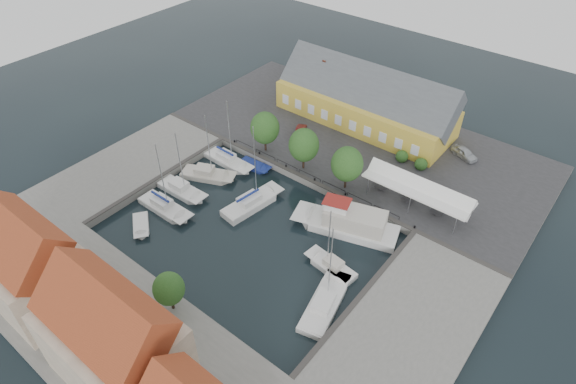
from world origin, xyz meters
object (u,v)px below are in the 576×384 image
object	(u,v)px
car_silver	(465,153)
trawler	(349,224)
launch_nw	(254,166)
warehouse	(363,100)
east_boat_b	(331,267)
west_boat_a	(228,162)
east_boat_c	(324,305)
car_red	(300,132)
west_boat_d	(165,208)
center_sailboat	(252,204)
west_boat_c	(182,191)
tent_canopy	(418,189)
launch_sw	(141,226)
west_boat_b	(207,175)

from	to	relation	value
car_silver	trawler	distance (m)	22.92
launch_nw	warehouse	bearing A→B (deg)	73.13
car_silver	trawler	world-z (taller)	trawler
trawler	launch_nw	xyz separation A→B (m)	(-17.89, 2.49, -0.93)
east_boat_b	west_boat_a	size ratio (longest dim) A/B	0.82
warehouse	west_boat_a	xyz separation A→B (m)	(-9.50, -21.21, -4.16)
east_boat_c	car_red	bearing A→B (deg)	132.08
warehouse	east_boat_b	bearing A→B (deg)	-64.13
west_boat_d	car_red	bearing A→B (deg)	80.05
center_sailboat	west_boat_c	bearing A→B (deg)	-157.78
tent_canopy	launch_nw	bearing A→B (deg)	-165.85
center_sailboat	east_boat_b	xyz separation A→B (m)	(14.34, -2.46, -0.10)
car_silver	east_boat_b	xyz separation A→B (m)	(-3.41, -28.88, -1.45)
center_sailboat	launch_nw	xyz separation A→B (m)	(-5.47, 6.63, -0.27)
tent_canopy	launch_sw	size ratio (longest dim) A/B	2.85
car_red	center_sailboat	size ratio (longest dim) A/B	0.33
car_red	tent_canopy	bearing A→B (deg)	-34.89
east_boat_b	tent_canopy	bearing A→B (deg)	79.60
tent_canopy	launch_nw	world-z (taller)	tent_canopy
west_boat_c	launch_sw	size ratio (longest dim) A/B	2.14
car_silver	east_boat_c	world-z (taller)	east_boat_c
west_boat_a	launch_sw	distance (m)	16.53
west_boat_b	west_boat_c	size ratio (longest dim) A/B	1.02
east_boat_b	launch_sw	distance (m)	24.32
warehouse	west_boat_d	size ratio (longest dim) A/B	2.54
car_red	west_boat_d	bearing A→B (deg)	-125.00
trawler	tent_canopy	bearing A→B (deg)	60.47
warehouse	west_boat_b	distance (m)	27.49
trawler	car_red	bearing A→B (deg)	144.58
car_silver	car_red	distance (m)	24.35
car_silver	west_boat_b	bearing A→B (deg)	155.55
west_boat_d	west_boat_b	bearing A→B (deg)	94.69
trawler	launch_nw	bearing A→B (deg)	172.07
warehouse	launch_sw	xyz separation A→B (m)	(-8.67, -37.72, -4.34)
tent_canopy	west_boat_d	bearing A→B (deg)	-142.01
warehouse	launch_sw	distance (m)	38.95
east_boat_c	west_boat_c	size ratio (longest dim) A/B	1.08
west_boat_c	west_boat_d	bearing A→B (deg)	-75.76
center_sailboat	east_boat_c	distance (m)	18.23
car_silver	launch_nw	size ratio (longest dim) A/B	0.81
west_boat_a	west_boat_d	xyz separation A→B (m)	(0.64, -12.52, -0.00)
car_silver	east_boat_b	world-z (taller)	east_boat_b
center_sailboat	west_boat_a	size ratio (longest dim) A/B	1.11
west_boat_c	west_boat_d	size ratio (longest dim) A/B	0.94
center_sailboat	west_boat_d	size ratio (longest dim) A/B	1.11
center_sailboat	west_boat_d	bearing A→B (deg)	-138.00
center_sailboat	trawler	xyz separation A→B (m)	(12.42, 4.14, 0.65)
tent_canopy	center_sailboat	world-z (taller)	center_sailboat
car_silver	east_boat_c	xyz separation A→B (m)	(-1.02, -33.66, -1.45)
warehouse	east_boat_b	distance (m)	32.09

